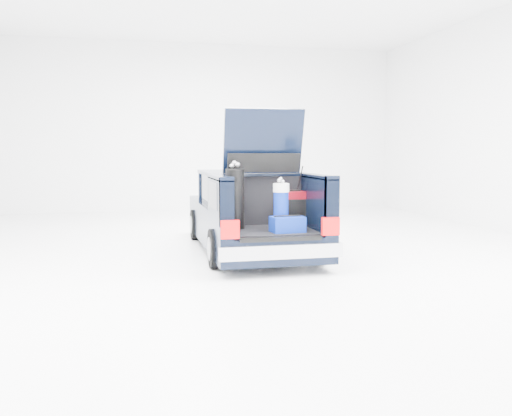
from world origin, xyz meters
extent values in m
plane|color=white|center=(0.00, 0.00, 0.00)|extent=(14.00, 14.00, 0.00)
cube|color=black|center=(0.00, 0.65, 0.50)|extent=(1.75, 3.00, 0.70)
cube|color=black|center=(0.00, 2.22, 0.40)|extent=(1.70, 0.30, 0.50)
cube|color=#A8A8AF|center=(0.00, 2.36, 0.33)|extent=(1.72, 0.10, 0.22)
cube|color=black|center=(0.00, 0.15, 1.12)|extent=(1.55, 1.95, 0.54)
cube|color=black|center=(0.00, 0.15, 1.41)|extent=(1.62, 2.05, 0.06)
cube|color=black|center=(0.00, -1.50, 0.35)|extent=(1.75, 1.30, 0.40)
cube|color=black|center=(0.00, -1.48, 0.57)|extent=(1.32, 1.18, 0.05)
cube|color=black|center=(-0.78, -1.50, 0.97)|extent=(0.20, 1.30, 0.85)
cube|color=black|center=(0.78, -1.50, 0.97)|extent=(0.20, 1.30, 0.85)
cube|color=black|center=(-0.78, -1.50, 1.41)|extent=(0.20, 1.30, 0.06)
cube|color=black|center=(0.78, -1.50, 1.41)|extent=(0.20, 1.30, 0.06)
cube|color=black|center=(0.00, -0.88, 0.97)|extent=(1.36, 0.08, 0.84)
cube|color=#A8A8AF|center=(0.00, -2.18, 0.38)|extent=(1.80, 0.12, 0.20)
cube|color=#B60708|center=(-0.74, -2.15, 0.72)|extent=(0.26, 0.07, 0.26)
cube|color=#B60708|center=(0.74, -2.15, 0.72)|extent=(0.26, 0.07, 0.26)
cube|color=black|center=(0.00, -2.15, 0.56)|extent=(1.20, 0.06, 0.06)
cube|color=black|center=(0.00, -1.05, 1.96)|extent=(1.28, 0.33, 1.03)
cube|color=black|center=(0.00, -1.01, 2.10)|extent=(0.95, 0.17, 0.54)
cylinder|color=black|center=(-0.82, 1.45, 0.31)|extent=(0.20, 0.62, 0.62)
cylinder|color=slate|center=(-0.82, 1.45, 0.31)|extent=(0.23, 0.36, 0.36)
cylinder|color=black|center=(0.82, 1.45, 0.31)|extent=(0.20, 0.62, 0.62)
cylinder|color=slate|center=(0.82, 1.45, 0.31)|extent=(0.23, 0.36, 0.36)
cylinder|color=black|center=(-0.82, -1.35, 0.31)|extent=(0.20, 0.62, 0.62)
cylinder|color=slate|center=(-0.82, -1.35, 0.31)|extent=(0.23, 0.36, 0.36)
cylinder|color=black|center=(0.82, -1.35, 0.31)|extent=(0.20, 0.62, 0.62)
cylinder|color=slate|center=(0.82, -1.35, 0.31)|extent=(0.23, 0.36, 0.36)
cube|color=#62030C|center=(0.50, -1.08, 0.88)|extent=(0.36, 0.23, 0.55)
cube|color=black|center=(0.50, -1.08, 1.17)|extent=(0.22, 0.06, 0.03)
cube|color=black|center=(0.50, -1.19, 0.82)|extent=(0.36, 0.03, 0.42)
cylinder|color=black|center=(-0.50, -1.25, 1.07)|extent=(0.38, 0.42, 0.95)
cube|color=white|center=(-0.50, -1.13, 1.10)|extent=(0.11, 0.06, 0.33)
sphere|color=#99999E|center=(-0.54, -1.23, 1.58)|extent=(0.08, 0.08, 0.08)
sphere|color=#99999E|center=(-0.47, -1.29, 1.60)|extent=(0.08, 0.08, 0.08)
cylinder|color=black|center=(0.14, -1.62, 0.65)|extent=(0.30, 0.30, 0.09)
cylinder|color=navy|center=(0.14, -1.62, 0.95)|extent=(0.28, 0.28, 0.51)
cylinder|color=white|center=(0.14, -1.62, 1.25)|extent=(0.30, 0.30, 0.13)
sphere|color=#99999E|center=(0.17, -1.60, 1.35)|extent=(0.06, 0.06, 0.06)
sphere|color=#99999E|center=(0.14, -1.58, 1.38)|extent=(0.06, 0.06, 0.06)
cube|color=navy|center=(0.19, -1.79, 0.72)|extent=(0.51, 0.35, 0.23)
cylinder|color=black|center=(0.19, -1.79, 0.84)|extent=(0.42, 0.06, 0.03)
camera|label=1|loc=(-2.00, -9.50, 1.80)|focal=38.00mm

